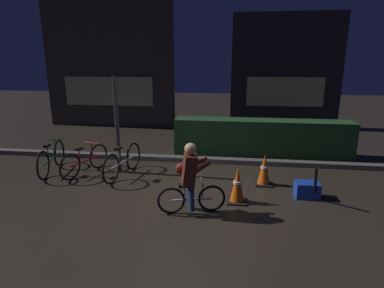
# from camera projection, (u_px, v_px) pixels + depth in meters

# --- Properties ---
(ground_plane) EXTENTS (40.00, 40.00, 0.00)m
(ground_plane) POSITION_uv_depth(u_px,v_px,m) (178.00, 196.00, 6.16)
(ground_plane) COLOR #2D261E
(sidewalk_curb) EXTENTS (12.00, 0.24, 0.12)m
(sidewalk_curb) POSITION_uv_depth(u_px,v_px,m) (193.00, 159.00, 8.25)
(sidewalk_curb) COLOR #56544F
(sidewalk_curb) RESTS_ON ground
(hedge_row) EXTENTS (4.80, 0.70, 0.98)m
(hedge_row) POSITION_uv_depth(u_px,v_px,m) (262.00, 137.00, 8.76)
(hedge_row) COLOR #214723
(hedge_row) RESTS_ON ground
(storefront_left) EXTENTS (5.02, 0.54, 4.79)m
(storefront_left) POSITION_uv_depth(u_px,v_px,m) (110.00, 65.00, 12.28)
(storefront_left) COLOR #383330
(storefront_left) RESTS_ON ground
(storefront_right) EXTENTS (4.10, 0.54, 4.28)m
(storefront_right) POSITION_uv_depth(u_px,v_px,m) (285.00, 72.00, 12.12)
(storefront_right) COLOR #262328
(storefront_right) RESTS_ON ground
(street_post) EXTENTS (0.10, 0.10, 2.22)m
(street_post) POSITION_uv_depth(u_px,v_px,m) (117.00, 126.00, 7.24)
(street_post) COLOR #2D2D33
(street_post) RESTS_ON ground
(parked_bike_leftmost) EXTENTS (0.46, 1.61, 0.75)m
(parked_bike_leftmost) POSITION_uv_depth(u_px,v_px,m) (52.00, 158.00, 7.41)
(parked_bike_leftmost) COLOR black
(parked_bike_leftmost) RESTS_ON ground
(parked_bike_left_mid) EXTENTS (0.55, 1.44, 0.69)m
(parked_bike_left_mid) POSITION_uv_depth(u_px,v_px,m) (85.00, 161.00, 7.30)
(parked_bike_left_mid) COLOR black
(parked_bike_left_mid) RESTS_ON ground
(parked_bike_center_left) EXTENTS (0.46, 1.62, 0.75)m
(parked_bike_center_left) POSITION_uv_depth(u_px,v_px,m) (123.00, 162.00, 7.16)
(parked_bike_center_left) COLOR black
(parked_bike_center_left) RESTS_ON ground
(traffic_cone_near) EXTENTS (0.36, 0.36, 0.68)m
(traffic_cone_near) POSITION_uv_depth(u_px,v_px,m) (237.00, 185.00, 5.83)
(traffic_cone_near) COLOR black
(traffic_cone_near) RESTS_ON ground
(traffic_cone_far) EXTENTS (0.36, 0.36, 0.67)m
(traffic_cone_far) POSITION_uv_depth(u_px,v_px,m) (264.00, 170.00, 6.66)
(traffic_cone_far) COLOR black
(traffic_cone_far) RESTS_ON ground
(blue_crate) EXTENTS (0.45, 0.33, 0.30)m
(blue_crate) POSITION_uv_depth(u_px,v_px,m) (307.00, 190.00, 6.08)
(blue_crate) COLOR #193DB7
(blue_crate) RESTS_ON ground
(cyclist) EXTENTS (1.16, 0.50, 1.25)m
(cyclist) POSITION_uv_depth(u_px,v_px,m) (190.00, 178.00, 5.36)
(cyclist) COLOR black
(cyclist) RESTS_ON ground
(closed_umbrella) EXTENTS (0.18, 0.45, 0.77)m
(closed_umbrella) POSITION_uv_depth(u_px,v_px,m) (315.00, 184.00, 5.77)
(closed_umbrella) COLOR black
(closed_umbrella) RESTS_ON ground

